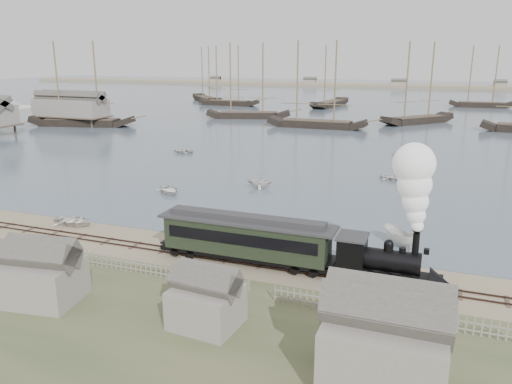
% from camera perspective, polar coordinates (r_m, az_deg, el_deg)
% --- Properties ---
extents(ground, '(600.00, 600.00, 0.00)m').
position_cam_1_polar(ground, '(43.14, -0.99, -6.95)').
color(ground, tan).
rests_on(ground, ground).
extents(harbor_water, '(600.00, 336.00, 0.06)m').
position_cam_1_polar(harbor_water, '(208.29, 16.76, 10.11)').
color(harbor_water, '#414F5E').
rests_on(harbor_water, ground).
extents(rail_track, '(120.00, 1.80, 0.16)m').
position_cam_1_polar(rail_track, '(41.42, -2.01, -7.87)').
color(rail_track, '#32201B').
rests_on(rail_track, ground).
extents(picket_fence_west, '(19.00, 0.10, 1.20)m').
position_cam_1_polar(picket_fence_west, '(40.31, -13.49, -9.05)').
color(picket_fence_west, gray).
rests_on(picket_fence_west, ground).
extents(picket_fence_east, '(15.00, 0.10, 1.20)m').
position_cam_1_polar(picket_fence_east, '(33.88, 14.66, -14.04)').
color(picket_fence_east, gray).
rests_on(picket_fence_east, ground).
extents(shed_left, '(5.00, 4.00, 4.10)m').
position_cam_1_polar(shed_left, '(38.21, -23.06, -11.30)').
color(shed_left, gray).
rests_on(shed_left, ground).
extents(shed_mid, '(4.00, 3.50, 3.60)m').
position_cam_1_polar(shed_mid, '(32.54, -5.64, -14.87)').
color(shed_mid, gray).
rests_on(shed_mid, ground).
extents(shed_right, '(6.00, 5.00, 5.10)m').
position_cam_1_polar(shed_right, '(28.33, 14.16, -20.36)').
color(shed_right, gray).
rests_on(shed_right, ground).
extents(far_spit, '(500.00, 20.00, 1.80)m').
position_cam_1_polar(far_spit, '(287.97, 18.01, 11.25)').
color(far_spit, tan).
rests_on(far_spit, ground).
extents(locomotive, '(8.18, 3.05, 10.20)m').
position_cam_1_polar(locomotive, '(37.03, 16.72, -3.68)').
color(locomotive, black).
rests_on(locomotive, ground).
extents(passenger_coach, '(14.60, 2.82, 3.54)m').
position_cam_1_polar(passenger_coach, '(40.37, -1.16, -5.14)').
color(passenger_coach, black).
rests_on(passenger_coach, ground).
extents(beached_dinghy, '(2.97, 4.15, 0.86)m').
position_cam_1_polar(beached_dinghy, '(53.07, -20.13, -3.12)').
color(beached_dinghy, silver).
rests_on(beached_dinghy, ground).
extents(rowboat_0, '(4.72, 4.87, 0.82)m').
position_cam_1_polar(rowboat_0, '(62.18, -9.91, 0.26)').
color(rowboat_0, silver).
rests_on(rowboat_0, harbor_water).
extents(rowboat_1, '(3.42, 3.78, 1.75)m').
position_cam_1_polar(rowboat_1, '(63.71, 0.44, 1.28)').
color(rowboat_1, silver).
rests_on(rowboat_1, harbor_water).
extents(rowboat_2, '(3.85, 3.67, 1.50)m').
position_cam_1_polar(rowboat_2, '(46.22, 15.94, -4.95)').
color(rowboat_2, silver).
rests_on(rowboat_2, harbor_water).
extents(rowboat_3, '(2.96, 3.78, 0.71)m').
position_cam_1_polar(rowboat_3, '(70.18, 15.42, 1.60)').
color(rowboat_3, silver).
rests_on(rowboat_3, harbor_water).
extents(rowboat_6, '(2.88, 3.84, 0.76)m').
position_cam_1_polar(rowboat_6, '(87.99, -8.36, 4.68)').
color(rowboat_6, silver).
rests_on(rowboat_6, harbor_water).
extents(rowboat_7, '(3.28, 2.97, 1.51)m').
position_cam_1_polar(rowboat_7, '(88.26, 16.06, 4.53)').
color(rowboat_7, silver).
rests_on(rowboat_7, harbor_water).
extents(schooner_0, '(25.93, 11.61, 20.00)m').
position_cam_1_polar(schooner_0, '(128.24, -19.62, 11.58)').
color(schooner_0, black).
rests_on(schooner_0, harbor_water).
extents(schooner_1, '(23.12, 11.62, 20.00)m').
position_cam_1_polar(schooner_1, '(136.52, -0.89, 12.60)').
color(schooner_1, black).
rests_on(schooner_1, harbor_water).
extents(schooner_2, '(23.42, 5.56, 20.00)m').
position_cam_1_polar(schooner_2, '(118.74, 7.09, 12.10)').
color(schooner_2, black).
rests_on(schooner_2, harbor_water).
extents(schooner_3, '(17.71, 19.71, 20.00)m').
position_cam_1_polar(schooner_3, '(132.06, 18.29, 11.77)').
color(schooner_3, black).
rests_on(schooner_3, harbor_water).
extents(schooner_6, '(20.99, 4.95, 20.00)m').
position_cam_1_polar(schooner_6, '(173.69, -3.16, 13.14)').
color(schooner_6, black).
rests_on(schooner_6, harbor_water).
extents(schooner_7, '(9.24, 24.30, 20.00)m').
position_cam_1_polar(schooner_7, '(171.57, 8.56, 12.97)').
color(schooner_7, black).
rests_on(schooner_7, harbor_water).
extents(schooner_8, '(20.00, 5.69, 20.00)m').
position_cam_1_polar(schooner_8, '(182.51, 24.64, 11.92)').
color(schooner_8, black).
rests_on(schooner_8, harbor_water).
extents(schooner_10, '(20.02, 21.43, 20.00)m').
position_cam_1_polar(schooner_10, '(189.37, -5.75, 13.26)').
color(schooner_10, black).
rests_on(schooner_10, harbor_water).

